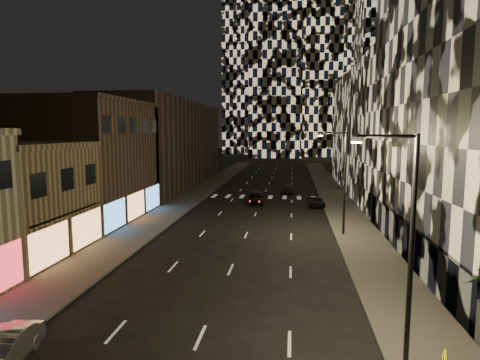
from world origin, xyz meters
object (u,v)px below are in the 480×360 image
(car_dark_midlane, at_px, (256,198))
(car_dark_rightlane, at_px, (316,202))
(car_silver_parked, at_px, (3,350))
(car_dark_oncoming, at_px, (288,189))
(streetlight_near, at_px, (406,233))
(streetlight_far, at_px, (342,176))

(car_dark_midlane, height_order, car_dark_rightlane, car_dark_midlane)
(car_silver_parked, bearing_deg, car_dark_oncoming, 70.25)
(streetlight_near, relative_size, streetlight_far, 1.00)
(streetlight_far, bearing_deg, car_silver_parked, -125.02)
(streetlight_far, distance_m, car_dark_midlane, 17.67)
(streetlight_near, xyz_separation_m, car_dark_midlane, (-8.85, 34.59, -4.57))
(streetlight_near, relative_size, car_dark_rightlane, 2.20)
(car_dark_oncoming, bearing_deg, streetlight_near, 101.21)
(streetlight_far, height_order, car_dark_midlane, streetlight_far)
(car_dark_oncoming, bearing_deg, car_silver_parked, 81.69)
(streetlight_near, xyz_separation_m, car_dark_rightlane, (-1.35, 33.55, -4.78))
(streetlight_near, distance_m, car_dark_midlane, 36.00)
(streetlight_far, xyz_separation_m, car_dark_midlane, (-8.85, 14.59, -4.57))
(streetlight_far, xyz_separation_m, car_silver_parked, (-15.55, -22.20, -4.68))
(car_silver_parked, distance_m, car_dark_rightlane, 38.46)
(car_dark_midlane, bearing_deg, streetlight_far, -64.05)
(streetlight_near, relative_size, car_dark_oncoming, 2.05)
(streetlight_far, distance_m, car_dark_oncoming, 24.51)
(car_dark_oncoming, bearing_deg, streetlight_far, 106.50)
(streetlight_far, bearing_deg, streetlight_near, -90.00)
(streetlight_near, height_order, car_dark_rightlane, streetlight_near)
(car_dark_midlane, relative_size, car_dark_rightlane, 1.13)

